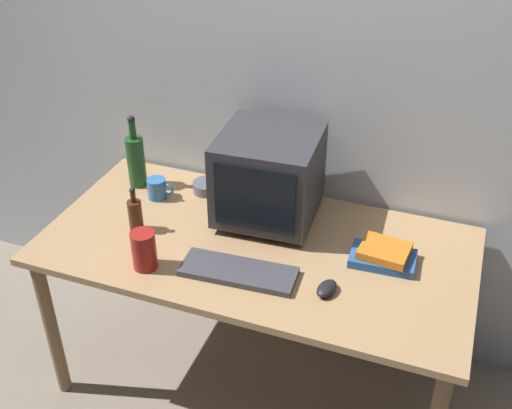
{
  "coord_description": "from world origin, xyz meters",
  "views": [
    {
      "loc": [
        0.68,
        -1.82,
        2.2
      ],
      "look_at": [
        0.0,
        0.0,
        0.93
      ],
      "focal_mm": 44.01,
      "sensor_mm": 36.0,
      "label": 1
    }
  ],
  "objects_px": {
    "book_stack": "(383,255)",
    "bottle_short": "(135,214)",
    "bottle_tall": "(136,159)",
    "cd_spindle": "(207,187)",
    "computer_mouse": "(327,288)",
    "mug": "(157,189)",
    "keyboard": "(238,272)",
    "crt_monitor": "(269,176)",
    "metal_canister": "(144,250)"
  },
  "relations": [
    {
      "from": "bottle_tall",
      "to": "bottle_short",
      "type": "height_order",
      "value": "bottle_tall"
    },
    {
      "from": "keyboard",
      "to": "cd_spindle",
      "type": "xyz_separation_m",
      "value": [
        -0.34,
        0.48,
        0.01
      ]
    },
    {
      "from": "crt_monitor",
      "to": "computer_mouse",
      "type": "relative_size",
      "value": 4.07
    },
    {
      "from": "metal_canister",
      "to": "bottle_tall",
      "type": "bearing_deg",
      "value": 121.84
    },
    {
      "from": "bottle_tall",
      "to": "book_stack",
      "type": "height_order",
      "value": "bottle_tall"
    },
    {
      "from": "mug",
      "to": "bottle_short",
      "type": "bearing_deg",
      "value": -82.33
    },
    {
      "from": "crt_monitor",
      "to": "bottle_tall",
      "type": "relative_size",
      "value": 1.22
    },
    {
      "from": "computer_mouse",
      "to": "cd_spindle",
      "type": "relative_size",
      "value": 0.83
    },
    {
      "from": "bottle_short",
      "to": "metal_canister",
      "type": "distance_m",
      "value": 0.24
    },
    {
      "from": "bottle_short",
      "to": "book_stack",
      "type": "distance_m",
      "value": 0.97
    },
    {
      "from": "bottle_tall",
      "to": "cd_spindle",
      "type": "bearing_deg",
      "value": 9.59
    },
    {
      "from": "keyboard",
      "to": "metal_canister",
      "type": "distance_m",
      "value": 0.35
    },
    {
      "from": "crt_monitor",
      "to": "cd_spindle",
      "type": "height_order",
      "value": "crt_monitor"
    },
    {
      "from": "keyboard",
      "to": "metal_canister",
      "type": "bearing_deg",
      "value": -170.93
    },
    {
      "from": "metal_canister",
      "to": "bottle_short",
      "type": "bearing_deg",
      "value": 126.96
    },
    {
      "from": "keyboard",
      "to": "book_stack",
      "type": "xyz_separation_m",
      "value": [
        0.47,
        0.25,
        0.02
      ]
    },
    {
      "from": "mug",
      "to": "cd_spindle",
      "type": "relative_size",
      "value": 1.0
    },
    {
      "from": "mug",
      "to": "metal_canister",
      "type": "height_order",
      "value": "metal_canister"
    },
    {
      "from": "bottle_tall",
      "to": "metal_canister",
      "type": "xyz_separation_m",
      "value": [
        0.31,
        -0.5,
        -0.05
      ]
    },
    {
      "from": "cd_spindle",
      "to": "metal_canister",
      "type": "bearing_deg",
      "value": -89.51
    },
    {
      "from": "keyboard",
      "to": "computer_mouse",
      "type": "distance_m",
      "value": 0.32
    },
    {
      "from": "computer_mouse",
      "to": "bottle_tall",
      "type": "xyz_separation_m",
      "value": [
        -0.97,
        0.41,
        0.11
      ]
    },
    {
      "from": "mug",
      "to": "cd_spindle",
      "type": "xyz_separation_m",
      "value": [
        0.17,
        0.12,
        -0.02
      ]
    },
    {
      "from": "bottle_tall",
      "to": "bottle_short",
      "type": "relative_size",
      "value": 1.71
    },
    {
      "from": "computer_mouse",
      "to": "cd_spindle",
      "type": "height_order",
      "value": "cd_spindle"
    },
    {
      "from": "keyboard",
      "to": "book_stack",
      "type": "bearing_deg",
      "value": 24.48
    },
    {
      "from": "bottle_short",
      "to": "mug",
      "type": "relative_size",
      "value": 1.63
    },
    {
      "from": "crt_monitor",
      "to": "keyboard",
      "type": "xyz_separation_m",
      "value": [
        0.02,
        -0.39,
        -0.18
      ]
    },
    {
      "from": "book_stack",
      "to": "computer_mouse",
      "type": "bearing_deg",
      "value": -122.28
    },
    {
      "from": "book_stack",
      "to": "bottle_short",
      "type": "bearing_deg",
      "value": -171.95
    },
    {
      "from": "bottle_tall",
      "to": "mug",
      "type": "height_order",
      "value": "bottle_tall"
    },
    {
      "from": "crt_monitor",
      "to": "metal_canister",
      "type": "height_order",
      "value": "crt_monitor"
    },
    {
      "from": "crt_monitor",
      "to": "bottle_short",
      "type": "xyz_separation_m",
      "value": [
        -0.46,
        -0.27,
        -0.12
      ]
    },
    {
      "from": "crt_monitor",
      "to": "cd_spindle",
      "type": "bearing_deg",
      "value": 163.52
    },
    {
      "from": "bottle_short",
      "to": "cd_spindle",
      "type": "relative_size",
      "value": 1.63
    },
    {
      "from": "bottle_tall",
      "to": "metal_canister",
      "type": "height_order",
      "value": "bottle_tall"
    },
    {
      "from": "cd_spindle",
      "to": "computer_mouse",
      "type": "bearing_deg",
      "value": -34.9
    },
    {
      "from": "bottle_short",
      "to": "book_stack",
      "type": "bearing_deg",
      "value": 8.05
    },
    {
      "from": "bottle_tall",
      "to": "cd_spindle",
      "type": "height_order",
      "value": "bottle_tall"
    },
    {
      "from": "keyboard",
      "to": "bottle_short",
      "type": "distance_m",
      "value": 0.5
    },
    {
      "from": "keyboard",
      "to": "computer_mouse",
      "type": "relative_size",
      "value": 4.2
    },
    {
      "from": "book_stack",
      "to": "mug",
      "type": "xyz_separation_m",
      "value": [
        -0.99,
        0.11,
        0.01
      ]
    },
    {
      "from": "keyboard",
      "to": "computer_mouse",
      "type": "xyz_separation_m",
      "value": [
        0.32,
        0.02,
        0.01
      ]
    },
    {
      "from": "computer_mouse",
      "to": "mug",
      "type": "height_order",
      "value": "mug"
    },
    {
      "from": "mug",
      "to": "cd_spindle",
      "type": "distance_m",
      "value": 0.21
    },
    {
      "from": "computer_mouse",
      "to": "cd_spindle",
      "type": "bearing_deg",
      "value": 157.76
    },
    {
      "from": "bottle_short",
      "to": "mug",
      "type": "xyz_separation_m",
      "value": [
        -0.03,
        0.24,
        -0.03
      ]
    },
    {
      "from": "crt_monitor",
      "to": "keyboard",
      "type": "bearing_deg",
      "value": -86.59
    },
    {
      "from": "bottle_tall",
      "to": "mug",
      "type": "xyz_separation_m",
      "value": [
        0.13,
        -0.07,
        -0.08
      ]
    },
    {
      "from": "computer_mouse",
      "to": "metal_canister",
      "type": "xyz_separation_m",
      "value": [
        -0.66,
        -0.09,
        0.06
      ]
    }
  ]
}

